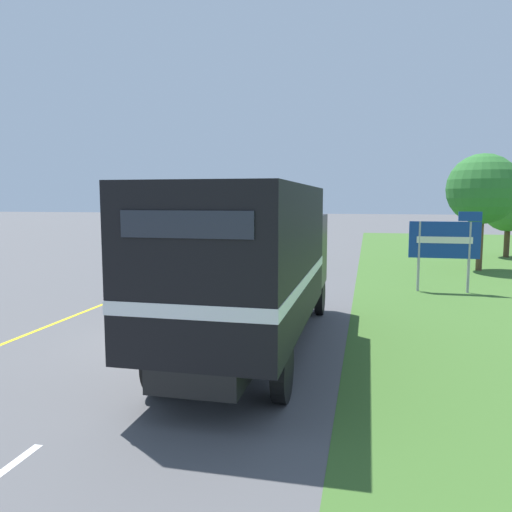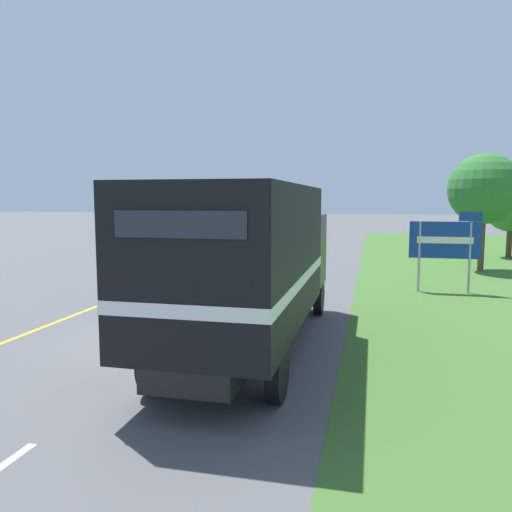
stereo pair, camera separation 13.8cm
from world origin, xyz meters
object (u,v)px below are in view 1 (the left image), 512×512
(lead_car_white, at_px, (243,244))
(highway_sign, at_px, (446,241))
(roadside_tree_mid, at_px, (509,205))
(roadside_tree_near, at_px, (483,189))
(horse_trailer_truck, at_px, (253,260))

(lead_car_white, distance_m, highway_sign, 10.31)
(lead_car_white, xyz_separation_m, roadside_tree_mid, (13.43, 5.99, 1.83))
(lead_car_white, distance_m, roadside_tree_mid, 14.82)
(lead_car_white, xyz_separation_m, roadside_tree_near, (10.87, 0.20, 2.60))
(horse_trailer_truck, xyz_separation_m, roadside_tree_near, (7.18, 13.85, 1.68))
(roadside_tree_near, bearing_deg, highway_sign, -111.30)
(roadside_tree_near, relative_size, roadside_tree_mid, 1.21)
(horse_trailer_truck, height_order, highway_sign, horse_trailer_truck)
(horse_trailer_truck, bearing_deg, roadside_tree_near, 62.58)
(lead_car_white, relative_size, roadside_tree_mid, 0.97)
(lead_car_white, xyz_separation_m, highway_sign, (8.59, -5.66, 0.73))
(highway_sign, relative_size, roadside_tree_near, 0.53)
(highway_sign, distance_m, roadside_tree_near, 6.56)
(horse_trailer_truck, xyz_separation_m, lead_car_white, (-3.69, 13.65, -0.92))
(roadside_tree_near, bearing_deg, lead_car_white, -178.95)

